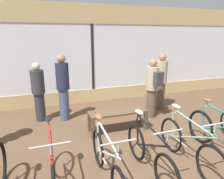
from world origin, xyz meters
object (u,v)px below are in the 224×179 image
at_px(bicycle_left, 53,168).
at_px(customer_mid_floor, 38,91).
at_px(bicycle_center_right, 188,146).
at_px(customer_by_window, 161,80).
at_px(bicycle_center_left, 107,163).
at_px(bicycle_center, 149,154).
at_px(customer_near_rack, 63,86).
at_px(bicycle_right, 220,136).
at_px(customer_near_bench, 152,87).
at_px(display_bench, 118,115).

distance_m(bicycle_left, customer_mid_floor, 2.82).
relative_size(bicycle_center_right, customer_by_window, 1.01).
xyz_separation_m(bicycle_center_left, customer_by_window, (2.58, 2.65, 0.55)).
xyz_separation_m(bicycle_center, customer_near_rack, (-1.07, 2.75, 0.57)).
xyz_separation_m(bicycle_right, customer_mid_floor, (-3.27, 2.83, 0.44)).
distance_m(bicycle_left, bicycle_center, 1.51).
height_order(bicycle_center_right, customer_mid_floor, customer_mid_floor).
bearing_deg(customer_near_bench, bicycle_center_right, -102.84).
bearing_deg(display_bench, bicycle_left, -135.81).
bearing_deg(bicycle_center_right, bicycle_right, 5.29).
relative_size(bicycle_center, customer_near_bench, 1.02).
bearing_deg(customer_mid_floor, customer_near_rack, -13.29).
height_order(bicycle_center, bicycle_center_right, bicycle_center_right).
height_order(bicycle_center, display_bench, bicycle_center).
distance_m(bicycle_center_left, display_bench, 1.82).
distance_m(bicycle_center_left, customer_by_window, 3.74).
bearing_deg(bicycle_center_left, bicycle_center, -1.43).
height_order(bicycle_center_right, customer_near_bench, customer_near_bench).
relative_size(bicycle_left, customer_near_bench, 1.08).
distance_m(bicycle_center, customer_mid_floor, 3.39).
bearing_deg(customer_near_bench, customer_near_rack, 165.20).
bearing_deg(bicycle_right, customer_by_window, 83.64).
bearing_deg(customer_by_window, bicycle_left, -142.81).
bearing_deg(customer_near_bench, bicycle_center_left, -133.11).
height_order(bicycle_left, customer_by_window, customer_by_window).
bearing_deg(customer_near_rack, display_bench, -43.69).
bearing_deg(bicycle_center_left, bicycle_right, 1.31).
xyz_separation_m(bicycle_center, customer_near_bench, (1.26, 2.14, 0.51)).
bearing_deg(bicycle_center_right, bicycle_left, 177.03).
relative_size(customer_mid_floor, customer_near_bench, 0.96).
relative_size(bicycle_center_right, customer_near_bench, 1.06).
distance_m(bicycle_left, customer_near_rack, 2.72).
distance_m(bicycle_center_left, bicycle_center, 0.72).
height_order(bicycle_center, bicycle_right, bicycle_right).
bearing_deg(bicycle_left, bicycle_center_left, -7.03).
bearing_deg(bicycle_center_right, bicycle_center, 179.75).
bearing_deg(bicycle_left, display_bench, 44.19).
relative_size(display_bench, customer_by_window, 0.82).
xyz_separation_m(display_bench, customer_near_rack, (-1.15, 1.10, 0.53)).
relative_size(bicycle_center_right, customer_near_rack, 0.97).
distance_m(bicycle_center_left, customer_near_rack, 2.81).
xyz_separation_m(bicycle_center_left, display_bench, (0.80, 1.64, 0.04)).
height_order(bicycle_left, bicycle_center_right, bicycle_left).
height_order(bicycle_right, customer_near_rack, customer_near_rack).
bearing_deg(display_bench, customer_near_bench, 22.04).
height_order(bicycle_center_left, customer_near_bench, customer_near_bench).
relative_size(bicycle_center_right, bicycle_right, 0.98).
bearing_deg(bicycle_center_right, bicycle_center_left, 179.18).
xyz_separation_m(display_bench, customer_by_window, (1.79, 1.02, 0.52)).
xyz_separation_m(display_bench, customer_mid_floor, (-1.77, 1.24, 0.41)).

